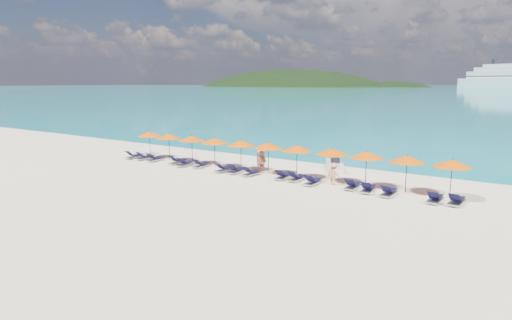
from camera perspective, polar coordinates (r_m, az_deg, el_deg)
The scene contains 35 objects.
ground at distance 27.18m, azimuth -3.53°, elevation -3.43°, with size 1400.00×1400.00×0.00m, color beige.
headland_main at distance 645.40m, azimuth 4.47°, elevation 6.36°, with size 374.00×242.00×126.50m.
headland_small at distance 605.64m, azimuth 17.95°, elevation 5.92°, with size 162.00×126.00×85.50m.
jetski at distance 32.33m, azimuth 10.45°, elevation -0.64°, with size 2.25×2.89×0.98m.
beachgoer_a at distance 31.93m, azimuth 0.63°, elevation 0.32°, with size 0.66×0.44×1.82m, color tan.
beachgoer_b at distance 30.74m, azimuth 0.79°, elevation -0.28°, with size 0.78×0.45×1.60m, color tan.
beachgoer_c at distance 27.63m, azimuth 10.35°, elevation -1.83°, with size 0.93×0.43×1.43m, color tan.
umbrella_0 at distance 38.39m, azimuth -14.01°, elevation 3.38°, with size 2.10×2.10×2.28m.
umbrella_1 at distance 36.55m, azimuth -11.54°, elevation 3.15°, with size 2.10×2.10×2.28m.
umbrella_2 at distance 34.70m, azimuth -8.56°, elevation 2.87°, with size 2.10×2.10×2.28m.
umbrella_3 at distance 33.12m, azimuth -5.54°, elevation 2.58°, with size 2.10×2.10×2.28m.
umbrella_4 at distance 31.73m, azimuth -2.02°, elevation 2.28°, with size 2.10×2.10×2.28m.
umbrella_5 at distance 30.46m, azimuth 1.67°, elevation 1.94°, with size 2.10×2.10×2.28m.
umbrella_6 at distance 29.31m, azimuth 5.49°, elevation 1.57°, with size 2.10×2.10×2.28m.
umbrella_7 at distance 28.23m, azimuth 10.12°, elevation 1.12°, with size 2.10×2.10×2.28m.
umbrella_8 at distance 27.45m, azimuth 14.54°, elevation 0.69°, with size 2.10×2.10×2.28m.
umbrella_9 at distance 26.65m, azimuth 19.51°, elevation 0.14°, with size 2.10×2.10×2.28m.
umbrella_10 at distance 26.18m, azimuth 24.72°, elevation -0.39°, with size 2.10×2.10×2.28m.
lounger_0 at distance 38.12m, azimuth -15.93°, elevation 0.54°, with size 0.63×1.70×0.66m.
lounger_1 at distance 37.29m, azimuth -14.55°, elevation 0.39°, with size 0.78×1.75×0.66m.
lounger_2 at distance 36.37m, azimuth -13.29°, elevation 0.20°, with size 0.72×1.74×0.66m.
lounger_3 at distance 34.74m, azimuth -10.37°, elevation -0.16°, with size 0.72×1.73×0.66m.
lounger_4 at distance 33.73m, azimuth -9.38°, elevation -0.44°, with size 0.69×1.73×0.66m.
lounger_5 at distance 33.02m, azimuth -7.33°, elevation -0.61°, with size 0.73×1.74×0.66m.
lounger_6 at distance 31.31m, azimuth -4.25°, elevation -1.16°, with size 0.77×1.75×0.66m.
lounger_7 at distance 30.76m, azimuth -2.66°, elevation -1.35°, with size 0.79×1.75×0.66m.
lounger_8 at distance 29.94m, azimuth -0.62°, elevation -1.66°, with size 0.77×1.75×0.66m.
lounger_9 at distance 28.95m, azimuth 3.63°, elevation -2.10°, with size 0.73×1.74×0.66m.
lounger_10 at distance 28.48m, azimuth 5.45°, elevation -2.34°, with size 0.73×1.74×0.66m.
lounger_11 at distance 27.52m, azimuth 7.58°, elevation -2.83°, with size 0.63×1.70×0.66m.
lounger_12 at distance 26.91m, azimuth 12.76°, elevation -3.30°, with size 0.67×1.72×0.66m.
lounger_13 at distance 26.37m, azimuth 14.72°, elevation -3.67°, with size 0.78×1.75×0.66m.
lounger_14 at distance 25.82m, azimuth 17.29°, elevation -4.09°, with size 0.67×1.72×0.66m.
lounger_15 at distance 25.31m, azimuth 22.78°, elevation -4.73°, with size 0.67×1.72×0.66m.
lounger_16 at distance 25.33m, azimuth 25.18°, elevation -4.90°, with size 0.75×1.74×0.66m.
Camera 1 is at (16.07, -20.95, 6.46)m, focal length 30.00 mm.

